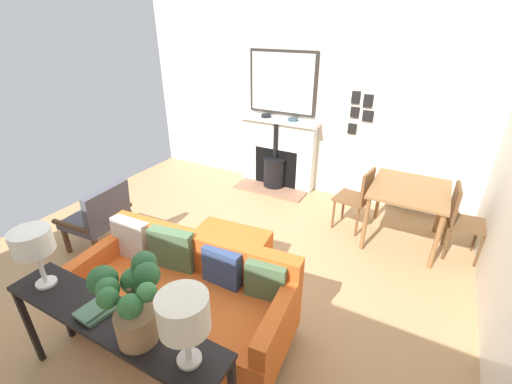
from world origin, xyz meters
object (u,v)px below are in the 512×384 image
(mantel_bowl_near, at_px, (266,116))
(book_stack, at_px, (98,309))
(table_lamp_near_end, at_px, (32,243))
(ottoman, at_px, (230,247))
(dining_chair_near_fireplace, at_px, (359,195))
(fireplace, at_px, (277,158))
(sofa, at_px, (185,295))
(console_table, at_px, (112,328))
(table_lamp_far_end, at_px, (184,315))
(dining_table, at_px, (409,195))
(mantel_bowl_far, at_px, (293,119))
(dining_chair_by_back_wall, at_px, (460,216))
(potted_plant, at_px, (130,297))
(armchair_accent, at_px, (100,215))

(mantel_bowl_near, relative_size, book_stack, 0.59)
(book_stack, bearing_deg, table_lamp_near_end, -90.10)
(ottoman, height_order, table_lamp_near_end, table_lamp_near_end)
(mantel_bowl_near, xyz_separation_m, dining_chair_near_fireplace, (0.73, 1.70, -0.64))
(fireplace, bearing_deg, sofa, 10.70)
(fireplace, relative_size, dining_chair_near_fireplace, 1.53)
(console_table, xyz_separation_m, table_lamp_far_end, (-0.00, 0.65, 0.45))
(console_table, distance_m, table_lamp_far_end, 0.79)
(table_lamp_near_end, relative_size, dining_table, 0.48)
(mantel_bowl_far, xyz_separation_m, console_table, (3.76, 0.35, -0.46))
(mantel_bowl_near, relative_size, dining_table, 0.17)
(sofa, relative_size, dining_chair_by_back_wall, 2.23)
(book_stack, bearing_deg, mantel_bowl_near, -169.41)
(mantel_bowl_far, xyz_separation_m, potted_plant, (3.78, 0.62, -0.06))
(mantel_bowl_near, distance_m, potted_plant, 3.92)
(console_table, height_order, potted_plant, potted_plant)
(fireplace, xyz_separation_m, armchair_accent, (2.57, -1.04, -0.02))
(mantel_bowl_near, relative_size, armchair_accent, 0.19)
(mantel_bowl_near, distance_m, ottoman, 2.41)
(ottoman, distance_m, dining_chair_by_back_wall, 2.59)
(dining_chair_near_fireplace, bearing_deg, armchair_accent, -53.67)
(mantel_bowl_far, distance_m, dining_chair_by_back_wall, 2.56)
(console_table, xyz_separation_m, dining_chair_near_fireplace, (-3.03, 0.89, -0.18))
(potted_plant, xyz_separation_m, dining_table, (-3.05, 1.19, -0.45))
(sofa, relative_size, armchair_accent, 2.31)
(potted_plant, distance_m, dining_table, 3.31)
(fireplace, height_order, sofa, fireplace)
(sofa, relative_size, table_lamp_near_end, 4.25)
(console_table, bearing_deg, mantel_bowl_far, -174.64)
(mantel_bowl_far, height_order, dining_chair_by_back_wall, mantel_bowl_far)
(mantel_bowl_far, bearing_deg, table_lamp_near_end, -4.46)
(mantel_bowl_far, xyz_separation_m, sofa, (3.06, 0.34, -0.77))
(fireplace, xyz_separation_m, mantel_bowl_far, (-0.01, 0.23, 0.66))
(dining_table, bearing_deg, fireplace, -109.22)
(console_table, relative_size, table_lamp_far_end, 3.73)
(mantel_bowl_near, distance_m, console_table, 3.87)
(ottoman, height_order, armchair_accent, armchair_accent)
(book_stack, xyz_separation_m, dining_chair_near_fireplace, (-3.03, 0.99, -0.30))
(ottoman, relative_size, armchair_accent, 1.04)
(mantel_bowl_far, xyz_separation_m, dining_table, (0.72, 1.81, -0.51))
(fireplace, height_order, ottoman, fireplace)
(fireplace, relative_size, console_table, 0.75)
(dining_chair_near_fireplace, bearing_deg, dining_table, 91.17)
(console_table, distance_m, book_stack, 0.16)
(mantel_bowl_far, relative_size, table_lamp_near_end, 0.34)
(mantel_bowl_far, relative_size, dining_table, 0.16)
(table_lamp_far_end, distance_m, potted_plant, 0.38)
(book_stack, bearing_deg, dining_table, 152.88)
(table_lamp_near_end, bearing_deg, fireplace, 179.09)
(potted_plant, height_order, book_stack, potted_plant)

